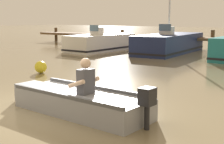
% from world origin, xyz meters
% --- Properties ---
extents(ground_plane, '(120.00, 120.00, 0.00)m').
position_xyz_m(ground_plane, '(0.00, 0.00, 0.00)').
color(ground_plane, '#7A6B4C').
extents(wooden_dock, '(14.13, 1.57, 1.22)m').
position_xyz_m(wooden_dock, '(-7.39, 15.09, 0.69)').
color(wooden_dock, brown).
rests_on(wooden_dock, ground).
extents(rowboat_with_person, '(3.72, 1.36, 1.19)m').
position_xyz_m(rowboat_with_person, '(1.02, 0.53, 0.25)').
color(rowboat_with_person, gray).
rests_on(rowboat_with_person, ground).
extents(moored_boat_white, '(2.18, 4.90, 1.55)m').
position_xyz_m(moored_boat_white, '(-6.19, 11.35, 0.47)').
color(moored_boat_white, white).
rests_on(moored_boat_white, ground).
extents(moored_boat_navy, '(2.19, 5.95, 4.52)m').
position_xyz_m(moored_boat_navy, '(-2.19, 12.49, 0.52)').
color(moored_boat_navy, '#19234C').
rests_on(moored_boat_navy, ground).
extents(mooring_buoy, '(0.44, 0.44, 0.44)m').
position_xyz_m(mooring_buoy, '(-3.29, 3.59, 0.22)').
color(mooring_buoy, yellow).
rests_on(mooring_buoy, ground).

